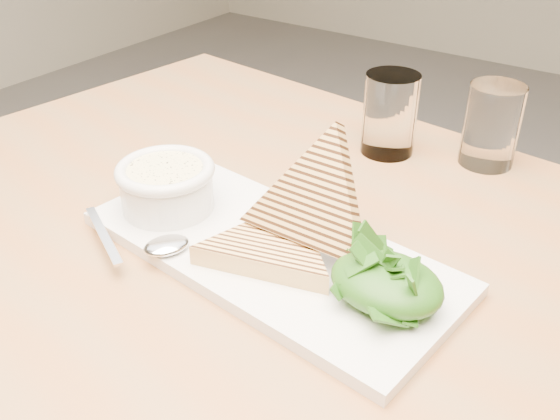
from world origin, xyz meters
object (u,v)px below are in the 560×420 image
Objects in this scene: table_top at (291,249)px; glass_far at (492,125)px; glass_near at (390,114)px; platter at (269,251)px; soup_bowl at (167,191)px.

table_top is 10.15× the size of glass_far.
glass_near is 1.02× the size of glass_far.
soup_bowl is at bearing -178.67° from platter.
platter is at bearing -85.28° from table_top.
glass_near is 0.14m from glass_far.
glass_far reaches higher than platter.
glass_near reaches higher than glass_far.
glass_near is at bearing -160.26° from glass_far.
glass_far is at bearing 53.72° from soup_bowl.
platter is (0.00, -0.05, 0.03)m from table_top.
glass_near is (-0.01, 0.26, 0.08)m from table_top.
glass_far is at bearing 68.43° from table_top.
table_top is 0.06m from platter.
glass_near is (0.13, 0.31, 0.02)m from soup_bowl.
table_top is 9.95× the size of glass_near.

